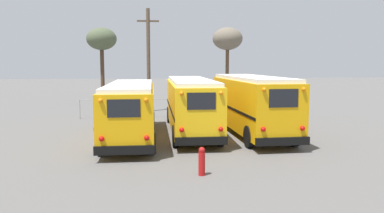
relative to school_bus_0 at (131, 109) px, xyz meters
name	(u,v)px	position (x,y,z in m)	size (l,w,h in m)	color
ground_plane	(192,134)	(3.35, 0.74, -1.61)	(160.00, 160.00, 0.00)	#5B5956
school_bus_0	(131,109)	(0.00, 0.00, 0.00)	(2.61, 10.05, 2.95)	#E5A00C
school_bus_1	(190,103)	(3.35, 1.37, 0.10)	(2.61, 10.40, 3.11)	yellow
school_bus_2	(251,103)	(6.70, 0.41, 0.18)	(2.77, 9.51, 3.29)	#E5A00C
utility_pole	(148,59)	(0.99, 11.45, 2.76)	(1.80, 0.31, 8.47)	brown
bare_tree_0	(228,40)	(9.62, 20.60, 4.96)	(3.27, 3.27, 7.91)	brown
bare_tree_1	(102,40)	(-3.83, 20.44, 4.80)	(3.12, 3.12, 7.73)	#473323
fence_line	(181,104)	(3.35, 7.61, -0.63)	(14.76, 0.06, 1.42)	#939399
fire_hydrant	(202,161)	(2.80, -7.06, -1.09)	(0.24, 0.24, 1.03)	#B21414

